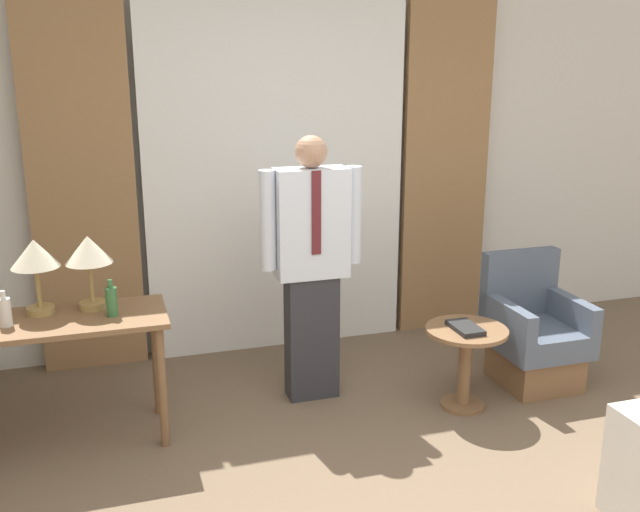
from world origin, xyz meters
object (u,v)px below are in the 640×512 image
object	(u,v)px
table_lamp_right	(89,254)
bottle_by_lamp	(112,301)
table_lamp_left	(35,258)
armchair	(533,336)
person	(311,260)
desk	(69,339)
book	(465,328)
side_table	(465,354)
bottle_near_edge	(5,312)

from	to	relation	value
table_lamp_right	bottle_by_lamp	bearing A→B (deg)	-57.05
table_lamp_left	armchair	xyz separation A→B (m)	(3.03, -0.19, -0.74)
table_lamp_left	bottle_by_lamp	xyz separation A→B (m)	(0.38, -0.15, -0.23)
table_lamp_left	person	xyz separation A→B (m)	(1.57, 0.04, -0.15)
table_lamp_left	desk	bearing A→B (deg)	-39.36
table_lamp_left	book	distance (m)	2.49
table_lamp_left	table_lamp_right	xyz separation A→B (m)	(0.28, 0.00, 0.00)
bottle_by_lamp	desk	bearing A→B (deg)	170.22
bottle_by_lamp	side_table	distance (m)	2.11
side_table	book	xyz separation A→B (m)	(-0.02, -0.02, 0.18)
armchair	side_table	bearing A→B (deg)	-162.03
desk	bottle_near_edge	distance (m)	0.37
book	table_lamp_left	bearing A→B (deg)	170.32
table_lamp_right	bottle_by_lamp	xyz separation A→B (m)	(0.10, -0.15, -0.23)
armchair	book	xyz separation A→B (m)	(-0.63, -0.22, 0.21)
side_table	book	world-z (taller)	book
bottle_by_lamp	person	world-z (taller)	person
bottle_near_edge	book	bearing A→B (deg)	-5.77
bottle_by_lamp	table_lamp_left	bearing A→B (deg)	157.70
desk	table_lamp_right	xyz separation A→B (m)	(0.14, 0.11, 0.44)
table_lamp_right	book	size ratio (longest dim) A/B	1.67
bottle_by_lamp	book	world-z (taller)	bottle_by_lamp
bottle_near_edge	table_lamp_left	bearing A→B (deg)	43.08
armchair	bottle_near_edge	bearing A→B (deg)	179.28
table_lamp_right	armchair	world-z (taller)	table_lamp_right
desk	table_lamp_left	xyz separation A→B (m)	(-0.14, 0.11, 0.44)
armchair	book	bearing A→B (deg)	-160.89
book	desk	bearing A→B (deg)	172.54
armchair	book	world-z (taller)	armchair
book	bottle_near_edge	bearing A→B (deg)	174.23
table_lamp_left	bottle_by_lamp	size ratio (longest dim) A/B	2.04
book	person	bearing A→B (deg)	151.44
desk	table_lamp_left	world-z (taller)	table_lamp_left
bottle_by_lamp	side_table	xyz separation A→B (m)	(2.05, -0.23, -0.47)
bottle_near_edge	bottle_by_lamp	xyz separation A→B (m)	(0.54, -0.00, 0.01)
person	book	world-z (taller)	person
table_lamp_right	book	xyz separation A→B (m)	(2.12, -0.41, -0.52)
armchair	side_table	world-z (taller)	armchair
desk	armchair	bearing A→B (deg)	-1.53
table_lamp_right	person	size ratio (longest dim) A/B	0.25
desk	bottle_near_edge	bearing A→B (deg)	-172.89
bottle_by_lamp	book	bearing A→B (deg)	-7.19
bottle_near_edge	armchair	size ratio (longest dim) A/B	0.23
desk	side_table	size ratio (longest dim) A/B	2.03
person	armchair	bearing A→B (deg)	-9.07
person	bottle_near_edge	bearing A→B (deg)	-173.62
side_table	armchair	bearing A→B (deg)	17.97
table_lamp_right	book	distance (m)	2.22
table_lamp_right	bottle_near_edge	size ratio (longest dim) A/B	2.16
table_lamp_left	bottle_by_lamp	bearing A→B (deg)	-22.30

